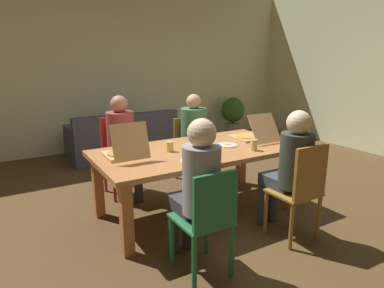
# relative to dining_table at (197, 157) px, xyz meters

# --- Properties ---
(ground_plane) EXTENTS (20.00, 20.00, 0.00)m
(ground_plane) POSITION_rel_dining_table_xyz_m (0.00, 0.00, -0.63)
(ground_plane) COLOR brown
(back_wall) EXTENTS (7.94, 0.12, 2.96)m
(back_wall) POSITION_rel_dining_table_xyz_m (0.00, 3.24, 0.84)
(back_wall) COLOR beige
(back_wall) RESTS_ON ground
(side_wall_right) EXTENTS (0.12, 5.51, 2.96)m
(side_wall_right) POSITION_rel_dining_table_xyz_m (3.97, 0.97, 0.84)
(side_wall_right) COLOR beige
(side_wall_right) RESTS_ON ground
(dining_table) EXTENTS (2.14, 1.09, 0.72)m
(dining_table) POSITION_rel_dining_table_xyz_m (0.00, 0.00, 0.00)
(dining_table) COLOR #B77542
(dining_table) RESTS_ON ground
(chair_0) EXTENTS (0.44, 0.38, 0.86)m
(chair_0) POSITION_rel_dining_table_xyz_m (0.50, 0.97, -0.17)
(chair_0) COLOR olive
(chair_0) RESTS_ON ground
(person_0) EXTENTS (0.35, 0.53, 1.20)m
(person_0) POSITION_rel_dining_table_xyz_m (0.50, 0.85, 0.07)
(person_0) COLOR #2E3435
(person_0) RESTS_ON ground
(chair_1) EXTENTS (0.40, 0.38, 0.94)m
(chair_1) POSITION_rel_dining_table_xyz_m (0.50, -1.01, -0.11)
(chair_1) COLOR olive
(chair_1) RESTS_ON ground
(person_1) EXTENTS (0.30, 0.53, 1.22)m
(person_1) POSITION_rel_dining_table_xyz_m (0.50, -0.86, 0.08)
(person_1) COLOR #384046
(person_1) RESTS_ON ground
(chair_2) EXTENTS (0.39, 0.42, 0.95)m
(chair_2) POSITION_rel_dining_table_xyz_m (-0.53, 1.00, -0.11)
(chair_2) COLOR #AD2725
(chair_2) RESTS_ON ground
(person_2) EXTENTS (0.33, 0.53, 1.24)m
(person_2) POSITION_rel_dining_table_xyz_m (-0.53, 0.84, 0.09)
(person_2) COLOR #373A43
(person_2) RESTS_ON ground
(chair_3) EXTENTS (0.39, 0.42, 0.89)m
(chair_3) POSITION_rel_dining_table_xyz_m (-0.53, -1.03, -0.14)
(chair_3) COLOR #246A3E
(chair_3) RESTS_ON ground
(person_3) EXTENTS (0.29, 0.53, 1.25)m
(person_3) POSITION_rel_dining_table_xyz_m (-0.53, -0.88, 0.09)
(person_3) COLOR #353236
(person_3) RESTS_ON ground
(pizza_box_0) EXTENTS (0.36, 0.55, 0.33)m
(pizza_box_0) POSITION_rel_dining_table_xyz_m (0.78, 0.04, 0.14)
(pizza_box_0) COLOR tan
(pizza_box_0) RESTS_ON dining_table
(pizza_box_1) EXTENTS (0.35, 0.46, 0.37)m
(pizza_box_1) POSITION_rel_dining_table_xyz_m (-0.77, 0.10, 0.14)
(pizza_box_1) COLOR tan
(pizza_box_1) RESTS_ON dining_table
(plate_0) EXTENTS (0.23, 0.23, 0.03)m
(plate_0) POSITION_rel_dining_table_xyz_m (-0.26, -0.35, 0.10)
(plate_0) COLOR white
(plate_0) RESTS_ON dining_table
(plate_1) EXTENTS (0.22, 0.22, 0.03)m
(plate_1) POSITION_rel_dining_table_xyz_m (0.36, -0.05, 0.10)
(plate_1) COLOR white
(plate_1) RESTS_ON dining_table
(drinking_glass_0) EXTENTS (0.07, 0.07, 0.12)m
(drinking_glass_0) POSITION_rel_dining_table_xyz_m (0.48, -0.35, 0.15)
(drinking_glass_0) COLOR #DBC966
(drinking_glass_0) RESTS_ON dining_table
(drinking_glass_1) EXTENTS (0.08, 0.08, 0.10)m
(drinking_glass_1) POSITION_rel_dining_table_xyz_m (-0.29, 0.06, 0.14)
(drinking_glass_1) COLOR #DEC25A
(drinking_glass_1) RESTS_ON dining_table
(drinking_glass_2) EXTENTS (0.08, 0.08, 0.12)m
(drinking_glass_2) POSITION_rel_dining_table_xyz_m (-0.02, 0.07, 0.15)
(drinking_glass_2) COLOR silver
(drinking_glass_2) RESTS_ON dining_table
(couch) EXTENTS (1.73, 0.87, 0.79)m
(couch) POSITION_rel_dining_table_xyz_m (0.01, 2.47, -0.36)
(couch) COLOR #424354
(couch) RESTS_ON ground
(potted_plant) EXTENTS (0.48, 0.48, 0.83)m
(potted_plant) POSITION_rel_dining_table_xyz_m (2.63, 2.85, -0.14)
(potted_plant) COLOR gray
(potted_plant) RESTS_ON ground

